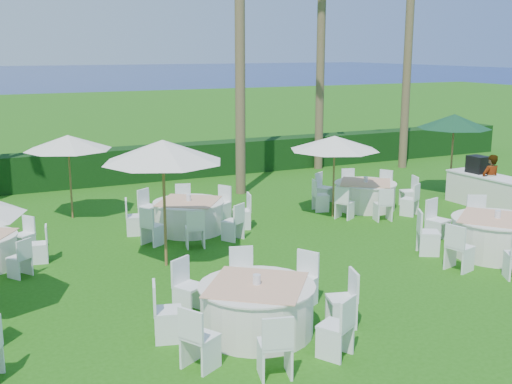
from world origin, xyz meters
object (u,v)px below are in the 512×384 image
buffet_table (508,195)px  umbrella_d (335,143)px  umbrella_b (163,151)px  banquet_table_f (365,195)px  staff_person (490,181)px  umbrella_c (68,143)px  banquet_table_e (189,215)px  banquet_table_b (257,307)px  banquet_table_c (496,236)px  umbrella_green (454,121)px

buffet_table → umbrella_d: bearing=159.7°
umbrella_b → buffet_table: bearing=1.2°
banquet_table_f → staff_person: (3.34, -1.50, 0.38)m
umbrella_c → banquet_table_e: bearing=-46.6°
banquet_table_f → umbrella_d: umbrella_d is taller
umbrella_c → staff_person: 12.08m
umbrella_b → umbrella_c: bearing=103.0°
umbrella_c → umbrella_d: (6.62, -2.95, -0.04)m
banquet_table_b → staff_person: 10.92m
umbrella_c → umbrella_b: bearing=-77.0°
banquet_table_f → umbrella_c: bearing=162.0°
banquet_table_b → banquet_table_e: size_ratio=1.05×
banquet_table_f → buffet_table: size_ratio=0.75×
banquet_table_c → umbrella_c: umbrella_c is taller
banquet_table_e → staff_person: 8.94m
umbrella_c → staff_person: (11.30, -4.08, -1.32)m
umbrella_b → buffet_table: (10.25, 0.22, -1.99)m
banquet_table_e → umbrella_c: (-2.49, 2.63, 1.69)m
umbrella_c → umbrella_green: size_ratio=0.91×
banquet_table_e → umbrella_green: umbrella_green is taller
umbrella_d → buffet_table: (4.77, -1.76, -1.56)m
banquet_table_c → umbrella_b: size_ratio=1.27×
umbrella_c → banquet_table_f: bearing=-18.0°
banquet_table_c → umbrella_d: umbrella_d is taller
umbrella_b → umbrella_green: size_ratio=1.06×
banquet_table_c → umbrella_green: bearing=57.4°
banquet_table_e → umbrella_c: size_ratio=1.35×
banquet_table_b → umbrella_c: 9.10m
banquet_table_c → umbrella_green: size_ratio=1.34×
banquet_table_e → buffet_table: bearing=-13.2°
banquet_table_b → umbrella_c: umbrella_c is taller
umbrella_b → umbrella_green: umbrella_b is taller
umbrella_b → banquet_table_b: bearing=-85.2°
umbrella_d → umbrella_green: size_ratio=0.96×
banquet_table_c → banquet_table_f: banquet_table_c is taller
banquet_table_c → banquet_table_f: 4.89m
umbrella_c → umbrella_green: 11.69m
umbrella_c → umbrella_d: umbrella_c is taller
banquet_table_e → banquet_table_f: (5.47, 0.05, -0.01)m
banquet_table_f → staff_person: size_ratio=1.97×
banquet_table_f → umbrella_b: (-6.82, -2.35, 2.09)m
umbrella_green → banquet_table_f: bearing=-174.5°
umbrella_green → banquet_table_e: bearing=-177.5°
umbrella_green → banquet_table_c: bearing=-122.6°
banquet_table_e → buffet_table: buffet_table is taller
banquet_table_f → umbrella_b: bearing=-161.0°
banquet_table_c → umbrella_d: size_ratio=1.40×
umbrella_b → umbrella_d: umbrella_b is taller
umbrella_c → staff_person: size_ratio=1.48×
banquet_table_c → banquet_table_e: size_ratio=1.09×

